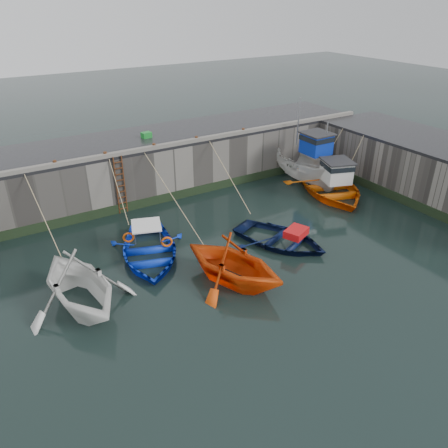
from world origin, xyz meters
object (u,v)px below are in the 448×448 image
bollard_c (154,146)px  bollard_a (55,163)px  boat_far_orange (330,186)px  bollard_b (105,154)px  bollard_e (243,131)px  boat_near_blue (149,257)px  boat_near_navy (280,243)px  fish_crate (146,135)px  ladder (121,185)px  boat_near_blacktrim (233,281)px  boat_near_white (82,305)px  bollard_d (196,139)px  boat_far_white (308,166)px

bollard_c → bollard_a: bearing=180.0°
boat_far_orange → bollard_b: size_ratio=26.72×
boat_far_orange → bollard_e: bearing=148.3°
boat_near_blue → bollard_b: size_ratio=18.52×
boat_near_navy → fish_crate: size_ratio=8.62×
ladder → boat_near_blacktrim: size_ratio=0.68×
boat_near_blue → bollard_e: bollard_e is taller
ladder → boat_near_white: 8.21m
boat_near_white → bollard_e: size_ratio=17.82×
bollard_c → bollard_e: 5.80m
boat_far_orange → bollard_d: (-6.68, 4.23, 2.88)m
boat_near_navy → boat_far_orange: bearing=3.9°
boat_far_orange → fish_crate: (-8.86, 6.34, 2.90)m
boat_far_white → bollard_a: (-14.50, 2.14, 2.29)m
fish_crate → bollard_e: (5.38, -2.10, -0.02)m
fish_crate → boat_near_navy: bearing=-82.6°
boat_near_white → boat_near_navy: 9.40m
boat_near_white → boat_near_blacktrim: 6.03m
ladder → bollard_a: bearing=173.6°
boat_far_white → boat_near_white: bearing=-161.4°
boat_near_navy → bollard_c: size_ratio=16.68×
boat_near_navy → bollard_c: (-3.05, 7.44, 3.30)m
boat_far_white → boat_far_orange: (-0.02, -2.09, -0.59)m
bollard_a → boat_far_orange: bearing=-16.3°
boat_near_navy → bollard_d: (-0.45, 7.44, 3.30)m
bollard_d → boat_near_white: bearing=-141.0°
boat_near_white → bollard_d: (8.95, 7.24, 3.30)m
fish_crate → bollard_d: 3.03m
boat_near_blacktrim → boat_near_navy: (3.60, 1.47, 0.00)m
boat_near_navy → bollard_d: size_ratio=16.68×
fish_crate → boat_near_blue: bearing=-121.3°
ladder → boat_near_white: size_ratio=0.64×
boat_near_white → boat_near_blacktrim: boat_near_white is taller
fish_crate → bollard_b: fish_crate is taller
boat_near_navy → bollard_d: bearing=70.1°
bollard_d → bollard_c: bearing=180.0°
boat_far_orange → bollard_e: (-3.48, 4.23, 2.88)m
bollard_a → boat_near_blue: bearing=-65.4°
boat_near_white → bollard_a: size_ratio=17.82×
boat_near_blacktrim → bollard_b: (-2.14, 8.91, 3.30)m
boat_near_white → boat_far_orange: boat_far_orange is taller
boat_near_white → bollard_d: size_ratio=17.82×
fish_crate → bollard_d: fish_crate is taller
boat_far_orange → bollard_d: 8.42m
bollard_d → bollard_e: 3.20m
fish_crate → bollard_c: (-0.42, -2.10, -0.02)m
ladder → boat_near_white: bearing=-121.0°
ladder → fish_crate: fish_crate is taller
bollard_a → bollard_b: same height
boat_near_navy → bollard_d: 8.15m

